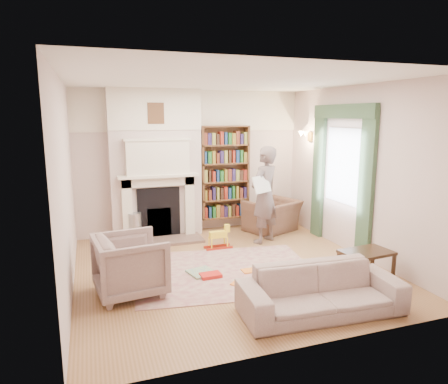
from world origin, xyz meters
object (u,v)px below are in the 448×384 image
object	(u,v)px
man_reading	(264,195)
coffee_table	(366,266)
sofa	(321,291)
armchair_left	(130,265)
armchair_reading	(272,216)
rocking_horse	(218,237)
bookcase	(225,172)
paraffin_heater	(135,227)

from	to	relation	value
man_reading	coffee_table	bearing A→B (deg)	76.07
coffee_table	sofa	bearing A→B (deg)	-157.17
armchair_left	coffee_table	distance (m)	3.24
man_reading	coffee_table	size ratio (longest dim) A/B	2.54
armchair_reading	coffee_table	world-z (taller)	armchair_reading
coffee_table	rocking_horse	xyz separation A→B (m)	(-1.53, 2.01, -0.01)
bookcase	rocking_horse	bearing A→B (deg)	-113.87
bookcase	coffee_table	xyz separation A→B (m)	(1.00, -3.21, -0.95)
man_reading	rocking_horse	bearing A→B (deg)	-23.29
bookcase	rocking_horse	xyz separation A→B (m)	(-0.53, -1.19, -0.96)
bookcase	paraffin_heater	world-z (taller)	bookcase
armchair_left	rocking_horse	bearing A→B (deg)	-57.74
armchair_reading	rocking_horse	bearing A→B (deg)	4.56
armchair_reading	sofa	distance (m)	3.44
armchair_left	sofa	world-z (taller)	armchair_left
armchair_left	man_reading	xyz separation A→B (m)	(2.56, 1.45, 0.49)
bookcase	rocking_horse	world-z (taller)	bookcase
rocking_horse	bookcase	bearing A→B (deg)	65.21
bookcase	paraffin_heater	size ratio (longest dim) A/B	3.36
bookcase	armchair_reading	xyz separation A→B (m)	(0.85, -0.49, -0.86)
armchair_reading	coffee_table	xyz separation A→B (m)	(0.16, -2.72, -0.09)
sofa	rocking_horse	size ratio (longest dim) A/B	3.97
armchair_reading	armchair_left	xyz separation A→B (m)	(-3.01, -2.05, 0.08)
man_reading	paraffin_heater	size ratio (longest dim) A/B	3.23
sofa	paraffin_heater	xyz separation A→B (m)	(-1.76, 3.48, -0.01)
bookcase	armchair_left	world-z (taller)	bookcase
coffee_table	bookcase	bearing A→B (deg)	101.91
paraffin_heater	man_reading	bearing A→B (deg)	-18.89
armchair_left	sofa	size ratio (longest dim) A/B	0.46
bookcase	rocking_horse	size ratio (longest dim) A/B	3.83
armchair_reading	paraffin_heater	bearing A→B (deg)	-26.32
armchair_reading	paraffin_heater	xyz separation A→B (m)	(-2.70, 0.17, -0.04)
man_reading	paraffin_heater	distance (m)	2.46
man_reading	armchair_reading	bearing A→B (deg)	-156.78
sofa	paraffin_heater	bearing A→B (deg)	120.57
armchair_reading	armchair_left	size ratio (longest dim) A/B	1.11
man_reading	coffee_table	distance (m)	2.30
paraffin_heater	rocking_horse	distance (m)	1.60
sofa	paraffin_heater	size ratio (longest dim) A/B	3.49
armchair_left	coffee_table	bearing A→B (deg)	-109.01
coffee_table	rocking_horse	distance (m)	2.53
bookcase	armchair_left	distance (m)	3.43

